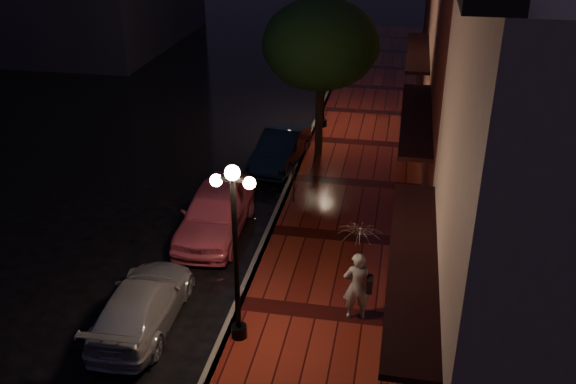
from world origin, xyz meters
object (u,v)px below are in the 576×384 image
Objects in this scene: pink_car at (215,211)px; parking_meter at (293,181)px; navy_car at (280,149)px; woman_with_umbrella at (358,259)px; streetlamp_far at (324,70)px; silver_car at (142,304)px; streetlamp_near at (235,245)px; street_tree at (321,47)px.

parking_meter is (1.96, 2.20, 0.14)m from pink_car.
navy_car is 1.56× the size of woman_with_umbrella.
streetlamp_far is 7.29m from parking_meter.
navy_car is at bearing -104.68° from streetlamp_far.
navy_car is (0.91, 5.35, -0.11)m from pink_car.
streetlamp_far reaches higher than silver_car.
navy_car is (-1.03, 10.07, -1.96)m from streetlamp_near.
navy_car is 9.61m from woman_with_umbrella.
streetlamp_far reaches higher than navy_car.
pink_car is at bearing -131.59° from parking_meter.
parking_meter reaches higher than navy_car.
silver_car is 1.62× the size of woman_with_umbrella.
street_tree reaches higher than woman_with_umbrella.
woman_with_umbrella is (4.97, 1.02, 1.21)m from silver_car.
streetlamp_near reaches higher than parking_meter.
parking_meter is (1.05, -3.15, 0.24)m from navy_car.
woman_with_umbrella is at bearing -61.54° from navy_car.
pink_car is 1.13× the size of navy_car.
streetlamp_near is 3.57× the size of parking_meter.
navy_car is at bearing 108.61° from parking_meter.
street_tree is 11.69m from silver_car.
pink_car is 1.09× the size of silver_car.
pink_car is at bearing -101.79° from streetlamp_far.
street_tree is at bearing -90.28° from woman_with_umbrella.
street_tree is 2.33× the size of woman_with_umbrella.
navy_car is 0.97× the size of silver_car.
streetlamp_far is at bearing 90.32° from parking_meter.
woman_with_umbrella reaches higher than navy_car.
parking_meter is (-2.54, 5.69, -0.91)m from woman_with_umbrella.
street_tree is 4.80× the size of parking_meter.
parking_meter is at bearing 46.47° from pink_car.
navy_car is (-1.29, -0.93, -3.60)m from street_tree.
streetlamp_near is at bearing -77.81° from navy_car.
streetlamp_near is at bearing -69.48° from pink_car.
woman_with_umbrella is (2.30, -9.76, -2.45)m from street_tree.
pink_car is 4.53m from silver_car.
streetlamp_near is at bearing 173.06° from silver_car.
silver_car is (-2.67, -10.78, -3.66)m from street_tree.
navy_car is at bearing 78.57° from pink_car.
parking_meter is (-0.24, -4.08, -3.36)m from street_tree.
streetlamp_far is 3.44m from street_tree.
streetlamp_far is at bearing 81.67° from navy_car.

